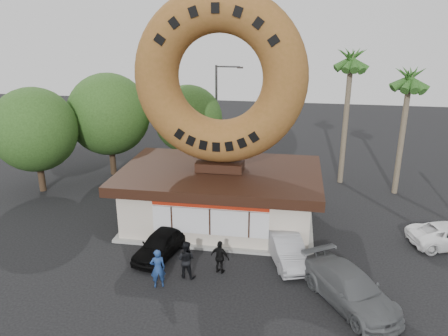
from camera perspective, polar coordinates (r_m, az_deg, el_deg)
ground at (r=20.63m, az=-3.42°, el=-14.48°), size 90.00×90.00×0.00m
donut_shop at (r=24.99m, az=-0.52°, el=-3.56°), size 11.20×7.20×3.80m
giant_donut at (r=23.26m, az=-0.56°, el=11.69°), size 9.18×2.34×9.18m
tree_west at (r=33.32m, az=-14.83°, el=6.80°), size 6.00×6.00×7.65m
tree_mid at (r=33.53m, az=-4.68°, el=6.36°), size 5.20×5.20×6.63m
tree_far at (r=31.61m, az=-23.51°, el=4.61°), size 5.60×5.60×7.14m
palm_near at (r=31.07m, az=16.24°, el=12.88°), size 2.60×2.60×9.75m
palm_far at (r=30.32m, az=23.05°, el=10.22°), size 2.60×2.60×8.75m
street_lamp at (r=33.95m, az=-0.75°, el=7.38°), size 2.11×0.20×8.00m
person_left at (r=19.95m, az=-8.64°, el=-12.82°), size 0.79×0.66×1.85m
person_center at (r=20.48m, az=-4.99°, el=-11.81°), size 0.97×0.80×1.81m
person_right at (r=20.74m, az=-0.51°, el=-11.57°), size 1.04×0.71×1.64m
car_black at (r=22.40m, az=-8.30°, el=-9.81°), size 2.32×4.01×1.28m
car_silver at (r=21.98m, az=8.14°, el=-10.32°), size 2.62×4.31×1.34m
car_grey at (r=19.55m, az=16.18°, el=-14.85°), size 4.40×5.33×1.46m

